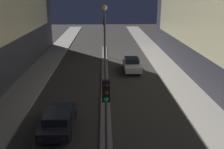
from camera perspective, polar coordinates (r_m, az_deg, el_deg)
name	(u,v)px	position (r m, az deg, el deg)	size (l,w,h in m)	color
median_strip	(105,83)	(24.46, -1.58, -1.85)	(0.74, 33.90, 0.13)	#66605B
traffic_light_near	(106,111)	(10.49, -1.34, -8.33)	(0.32, 0.42, 4.96)	#4C4C51
traffic_light_mid	(104,29)	(34.01, -1.74, 10.25)	(0.32, 0.42, 4.96)	#4C4C51
street_lamp	(105,38)	(20.71, -1.66, 8.27)	(0.45, 0.45, 7.41)	#4C4C51
car_left_lane	(58,119)	(16.61, -12.17, -10.02)	(1.89, 4.42, 1.37)	black
car_right_lane	(132,65)	(28.22, 4.56, 2.28)	(1.78, 4.21, 1.46)	silver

